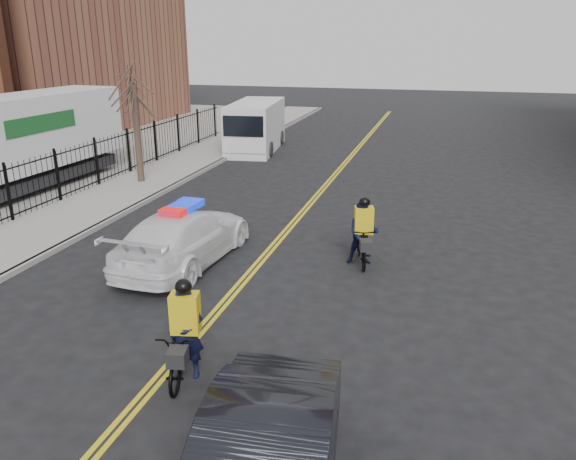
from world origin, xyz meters
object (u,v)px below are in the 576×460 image
(police_cruiser, at_px, (184,236))
(cyclist_far, at_px, (363,238))
(cargo_van, at_px, (255,127))
(cyclist_near, at_px, (187,343))

(police_cruiser, height_order, cyclist_far, cyclist_far)
(cargo_van, height_order, cyclist_far, cargo_van)
(police_cruiser, xyz_separation_m, cyclist_near, (2.46, -5.03, -0.09))
(police_cruiser, xyz_separation_m, cargo_van, (-3.40, 16.08, 0.51))
(cyclist_far, bearing_deg, police_cruiser, 179.91)
(police_cruiser, bearing_deg, cyclist_near, 119.12)
(cargo_van, relative_size, cyclist_far, 3.29)
(cyclist_near, bearing_deg, cyclist_far, 57.73)
(cargo_van, relative_size, cyclist_near, 3.12)
(cyclist_near, bearing_deg, cargo_van, 93.25)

